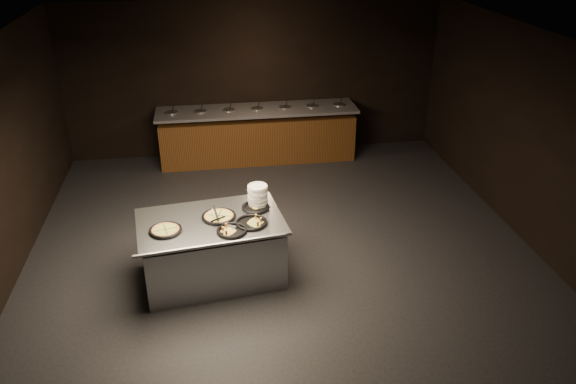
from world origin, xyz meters
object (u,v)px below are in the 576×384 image
(serving_counter, at_px, (212,251))
(plate_stack, at_px, (258,195))
(pan_cheese_whole, at_px, (219,216))
(pan_veggie_whole, at_px, (165,230))

(serving_counter, height_order, plate_stack, plate_stack)
(serving_counter, xyz_separation_m, plate_stack, (0.63, 0.32, 0.58))
(pan_cheese_whole, bearing_deg, pan_veggie_whole, -159.40)
(serving_counter, relative_size, pan_veggie_whole, 4.83)
(plate_stack, bearing_deg, pan_veggie_whole, -156.21)
(pan_veggie_whole, distance_m, pan_cheese_whole, 0.69)
(serving_counter, height_order, pan_veggie_whole, pan_veggie_whole)
(serving_counter, bearing_deg, pan_cheese_whole, 17.71)
(plate_stack, xyz_separation_m, pan_veggie_whole, (-1.16, -0.51, -0.12))
(plate_stack, relative_size, pan_veggie_whole, 0.69)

